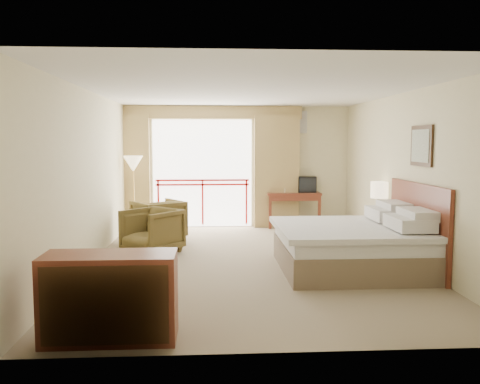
{
  "coord_description": "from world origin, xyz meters",
  "views": [
    {
      "loc": [
        -0.65,
        -7.92,
        1.91
      ],
      "look_at": [
        -0.14,
        0.4,
        1.08
      ],
      "focal_mm": 38.0,
      "sensor_mm": 36.0,
      "label": 1
    }
  ],
  "objects": [
    {
      "name": "dresser",
      "position": [
        -1.61,
        -3.1,
        0.42
      ],
      "size": [
        1.27,
        0.54,
        0.84
      ],
      "rotation": [
        0.0,
        0.0,
        0.01
      ],
      "color": "#5D271B",
      "rests_on": "floor"
    },
    {
      "name": "desk",
      "position": [
        1.23,
        3.36,
        0.61
      ],
      "size": [
        1.19,
        0.58,
        0.78
      ],
      "rotation": [
        0.0,
        0.0,
        -0.07
      ],
      "color": "#5D271B",
      "rests_on": "floor"
    },
    {
      "name": "framed_art",
      "position": [
        2.47,
        -0.6,
        1.85
      ],
      "size": [
        0.04,
        0.72,
        0.6
      ],
      "color": "#301D0E",
      "rests_on": "wall_right"
    },
    {
      "name": "balcony_door",
      "position": [
        -0.8,
        3.48,
        1.2
      ],
      "size": [
        2.4,
        0.0,
        2.4
      ],
      "primitive_type": "plane",
      "rotation": [
        1.57,
        0.0,
        0.0
      ],
      "color": "white",
      "rests_on": "wall_back"
    },
    {
      "name": "wall_back",
      "position": [
        0.0,
        3.5,
        1.35
      ],
      "size": [
        5.0,
        0.0,
        5.0
      ],
      "primitive_type": "plane",
      "rotation": [
        1.57,
        0.0,
        0.0
      ],
      "color": "beige",
      "rests_on": "ground"
    },
    {
      "name": "side_table",
      "position": [
        -1.76,
        1.47,
        0.35
      ],
      "size": [
        0.47,
        0.47,
        0.52
      ],
      "rotation": [
        0.0,
        0.0,
        -0.26
      ],
      "color": "#301D0E",
      "rests_on": "floor"
    },
    {
      "name": "coffee_maker",
      "position": [
        0.88,
        3.31,
        0.89
      ],
      "size": [
        0.13,
        0.13,
        0.24
      ],
      "primitive_type": "cylinder",
      "rotation": [
        0.0,
        0.0,
        0.28
      ],
      "color": "black",
      "rests_on": "desk"
    },
    {
      "name": "armchair_far",
      "position": [
        -1.65,
        1.94,
        0.0
      ],
      "size": [
        1.18,
        1.18,
        0.79
      ],
      "primitive_type": "imported",
      "rotation": [
        0.0,
        0.0,
        -2.58
      ],
      "color": "#4E3F1D",
      "rests_on": "floor"
    },
    {
      "name": "bed",
      "position": [
        1.5,
        -0.6,
        0.38
      ],
      "size": [
        2.13,
        2.06,
        0.97
      ],
      "color": "brown",
      "rests_on": "floor"
    },
    {
      "name": "nightstand",
      "position": [
        2.42,
        0.9,
        0.28
      ],
      "size": [
        0.4,
        0.47,
        0.55
      ],
      "primitive_type": "cube",
      "rotation": [
        0.0,
        0.0,
        0.02
      ],
      "color": "#5D271B",
      "rests_on": "floor"
    },
    {
      "name": "table_lamp",
      "position": [
        2.42,
        0.95,
        1.04
      ],
      "size": [
        0.35,
        0.35,
        0.62
      ],
      "rotation": [
        0.0,
        0.0,
        0.08
      ],
      "color": "tan",
      "rests_on": "nightstand"
    },
    {
      "name": "tv",
      "position": [
        1.53,
        3.3,
        0.96
      ],
      "size": [
        0.4,
        0.32,
        0.36
      ],
      "rotation": [
        0.0,
        0.0,
        0.26
      ],
      "color": "black",
      "rests_on": "desk"
    },
    {
      "name": "wall_right",
      "position": [
        2.5,
        0.0,
        1.35
      ],
      "size": [
        0.0,
        7.0,
        7.0
      ],
      "primitive_type": "plane",
      "rotation": [
        1.57,
        0.0,
        -1.57
      ],
      "color": "beige",
      "rests_on": "ground"
    },
    {
      "name": "wall_left",
      "position": [
        -2.5,
        0.0,
        1.35
      ],
      "size": [
        0.0,
        7.0,
        7.0
      ],
      "primitive_type": "plane",
      "rotation": [
        1.57,
        0.0,
        1.57
      ],
      "color": "beige",
      "rests_on": "ground"
    },
    {
      "name": "headboard",
      "position": [
        2.46,
        -0.6,
        0.65
      ],
      "size": [
        0.06,
        2.1,
        1.3
      ],
      "primitive_type": "cube",
      "color": "#5D271B",
      "rests_on": "wall_right"
    },
    {
      "name": "ceiling",
      "position": [
        0.0,
        0.0,
        2.7
      ],
      "size": [
        7.0,
        7.0,
        0.0
      ],
      "primitive_type": "plane",
      "rotation": [
        3.14,
        0.0,
        0.0
      ],
      "color": "white",
      "rests_on": "wall_back"
    },
    {
      "name": "balcony_railing",
      "position": [
        -0.8,
        3.46,
        0.81
      ],
      "size": [
        2.09,
        0.03,
        1.02
      ],
      "color": "#B3120F",
      "rests_on": "wall_back"
    },
    {
      "name": "wall_front",
      "position": [
        0.0,
        -3.5,
        1.35
      ],
      "size": [
        5.0,
        0.0,
        5.0
      ],
      "primitive_type": "plane",
      "rotation": [
        -1.57,
        0.0,
        0.0
      ],
      "color": "beige",
      "rests_on": "ground"
    },
    {
      "name": "wastebasket",
      "position": [
        0.94,
        2.51,
        0.16
      ],
      "size": [
        0.3,
        0.3,
        0.31
      ],
      "primitive_type": "cylinder",
      "rotation": [
        0.0,
        0.0,
        -0.21
      ],
      "color": "black",
      "rests_on": "floor"
    },
    {
      "name": "floor",
      "position": [
        0.0,
        0.0,
        0.0
      ],
      "size": [
        7.0,
        7.0,
        0.0
      ],
      "primitive_type": "plane",
      "color": "gray",
      "rests_on": "ground"
    },
    {
      "name": "floor_lamp",
      "position": [
        -2.24,
        2.83,
        1.39
      ],
      "size": [
        0.41,
        0.41,
        1.61
      ],
      "rotation": [
        0.0,
        0.0,
        0.28
      ],
      "color": "tan",
      "rests_on": "floor"
    },
    {
      "name": "cup",
      "position": [
        1.03,
        3.26,
        0.83
      ],
      "size": [
        0.09,
        0.09,
        0.11
      ],
      "primitive_type": "cylinder",
      "rotation": [
        0.0,
        0.0,
        0.29
      ],
      "color": "white",
      "rests_on": "desk"
    },
    {
      "name": "hvac_vent",
      "position": [
        1.3,
        3.47,
        2.35
      ],
      "size": [
        0.5,
        0.04,
        0.5
      ],
      "primitive_type": "cube",
      "color": "silver",
      "rests_on": "wall_back"
    },
    {
      "name": "book",
      "position": [
        -1.76,
        1.47,
        0.52
      ],
      "size": [
        0.22,
        0.26,
        0.02
      ],
      "primitive_type": "imported",
      "rotation": [
        0.0,
        0.0,
        0.34
      ],
      "color": "white",
      "rests_on": "side_table"
    },
    {
      "name": "armchair_near",
      "position": [
        -1.64,
        0.79,
        0.0
      ],
      "size": [
        1.17,
        1.17,
        0.77
      ],
      "primitive_type": "imported",
      "rotation": [
        0.0,
        0.0,
        -0.73
      ],
      "color": "#4E3F1D",
      "rests_on": "floor"
    },
    {
      "name": "curtain_left",
      "position": [
        -2.45,
        3.35,
        1.25
      ],
      "size": [
        1.0,
        0.26,
        2.5
      ],
      "primitive_type": "cube",
      "color": "#977C4A",
      "rests_on": "wall_back"
    },
    {
      "name": "curtain_right",
      "position": [
        0.85,
        3.35,
        1.25
      ],
      "size": [
        1.0,
        0.26,
        2.5
      ],
      "primitive_type": "cube",
      "color": "#977C4A",
      "rests_on": "wall_back"
    },
    {
      "name": "valance",
      "position": [
        -0.8,
        3.38,
        2.55
      ],
      "size": [
        4.4,
        0.22,
        0.28
      ],
      "primitive_type": "cube",
      "color": "#977C4A",
      "rests_on": "wall_back"
    },
    {
      "name": "phone",
      "position": [
        2.37,
        0.75,
        0.59
      ],
      "size": [
        0.2,
        0.16,
        0.08
      ],
      "primitive_type": "cube",
      "rotation": [
        0.0,
        0.0,
        -0.12
      ],
      "color": "black",
      "rests_on": "nightstand"
    }
  ]
}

